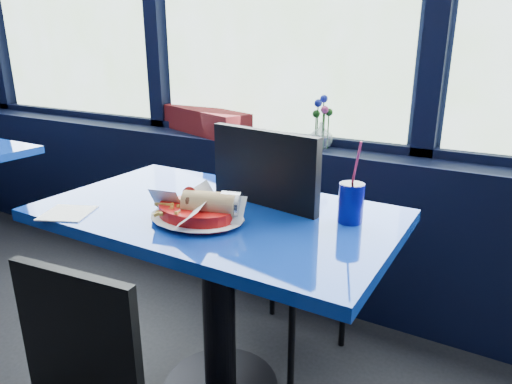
% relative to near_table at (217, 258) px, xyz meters
% --- Properties ---
extents(window_sill, '(5.00, 0.26, 0.80)m').
position_rel_near_table_xyz_m(window_sill, '(-0.30, 0.87, -0.17)').
color(window_sill, black).
rests_on(window_sill, ground).
extents(near_table, '(1.20, 0.70, 0.75)m').
position_rel_near_table_xyz_m(near_table, '(0.00, 0.00, 0.00)').
color(near_table, black).
rests_on(near_table, ground).
extents(chair_near_back, '(0.52, 0.53, 1.01)m').
position_rel_near_table_xyz_m(chair_near_back, '(0.09, 0.26, 0.01)').
color(chair_near_back, black).
rests_on(chair_near_back, ground).
extents(planter_box, '(0.70, 0.40, 0.14)m').
position_rel_near_table_xyz_m(planter_box, '(-0.71, 0.90, 0.30)').
color(planter_box, maroon).
rests_on(planter_box, window_sill).
extents(flower_vase, '(0.15, 0.15, 0.25)m').
position_rel_near_table_xyz_m(flower_vase, '(0.02, 0.86, 0.31)').
color(flower_vase, silver).
rests_on(flower_vase, window_sill).
extents(food_basket, '(0.30, 0.30, 0.10)m').
position_rel_near_table_xyz_m(food_basket, '(0.02, -0.11, 0.22)').
color(food_basket, '#BC0E0C').
rests_on(food_basket, near_table).
extents(ketchup_bottle, '(0.06, 0.06, 0.24)m').
position_rel_near_table_xyz_m(ketchup_bottle, '(0.23, 0.13, 0.29)').
color(ketchup_bottle, '#BC0E0C').
rests_on(ketchup_bottle, near_table).
extents(soda_cup, '(0.08, 0.08, 0.27)m').
position_rel_near_table_xyz_m(soda_cup, '(0.43, 0.12, 0.25)').
color(soda_cup, '#0B0E81').
rests_on(soda_cup, near_table).
extents(napkin, '(0.20, 0.20, 0.00)m').
position_rel_near_table_xyz_m(napkin, '(-0.40, -0.28, 0.18)').
color(napkin, white).
rests_on(napkin, near_table).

